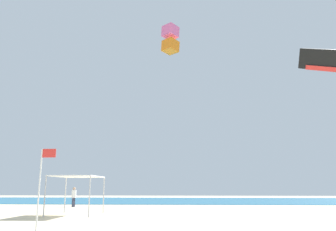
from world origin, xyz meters
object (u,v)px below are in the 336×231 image
at_px(canopy_tent, 77,178).
at_px(person_near_tent, 74,195).
at_px(kite_parafoil_black, 332,61).
at_px(banner_flag, 42,180).
at_px(kite_box_pink, 170,39).

xyz_separation_m(canopy_tent, person_near_tent, (-3.06, 8.57, -1.24)).
distance_m(person_near_tent, kite_parafoil_black, 22.79).
distance_m(canopy_tent, kite_parafoil_black, 17.77).
height_order(person_near_tent, kite_parafoil_black, kite_parafoil_black).
xyz_separation_m(banner_flag, kite_parafoil_black, (15.12, 7.50, 7.60)).
distance_m(canopy_tent, banner_flag, 7.70).
bearing_deg(canopy_tent, kite_parafoil_black, -0.43).
bearing_deg(kite_box_pink, canopy_tent, -66.63).
bearing_deg(person_near_tent, kite_box_pink, -35.04).
distance_m(person_near_tent, banner_flag, 16.74).
xyz_separation_m(person_near_tent, banner_flag, (4.13, -16.20, 0.96)).
relative_size(person_near_tent, kite_box_pink, 0.49).
height_order(canopy_tent, kite_box_pink, kite_box_pink).
height_order(canopy_tent, kite_parafoil_black, kite_parafoil_black).
distance_m(banner_flag, kite_box_pink, 30.58).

